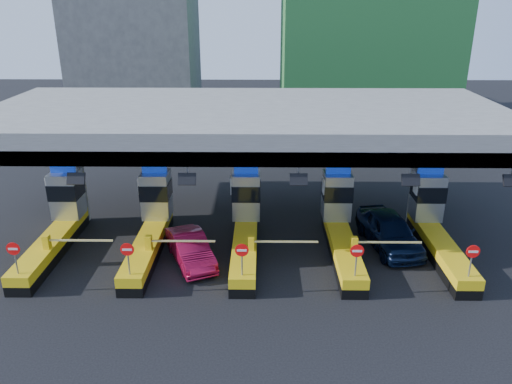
{
  "coord_description": "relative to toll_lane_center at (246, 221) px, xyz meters",
  "views": [
    {
      "loc": [
        0.86,
        -23.89,
        12.41
      ],
      "look_at": [
        0.56,
        0.0,
        3.17
      ],
      "focal_mm": 35.0,
      "sensor_mm": 36.0,
      "label": 1
    }
  ],
  "objects": [
    {
      "name": "bg_building_concrete",
      "position": [
        -14.0,
        35.72,
        7.6
      ],
      "size": [
        14.0,
        10.0,
        18.0
      ],
      "primitive_type": "cube",
      "color": "#4C4C49",
      "rests_on": "ground"
    },
    {
      "name": "van",
      "position": [
        7.65,
        -0.1,
        -0.47
      ],
      "size": [
        3.09,
        5.74,
        1.85
      ],
      "primitive_type": "imported",
      "rotation": [
        0.0,
        0.0,
        0.17
      ],
      "color": "black",
      "rests_on": "ground"
    },
    {
      "name": "ground",
      "position": [
        -0.0,
        -0.28,
        -1.4
      ],
      "size": [
        120.0,
        120.0,
        0.0
      ],
      "primitive_type": "plane",
      "color": "black",
      "rests_on": "ground"
    },
    {
      "name": "toll_canopy",
      "position": [
        -0.0,
        2.59,
        4.74
      ],
      "size": [
        28.0,
        12.09,
        7.0
      ],
      "color": "slate",
      "rests_on": "ground"
    },
    {
      "name": "toll_lane_far_left",
      "position": [
        -10.0,
        0.0,
        0.0
      ],
      "size": [
        4.43,
        8.0,
        4.16
      ],
      "color": "black",
      "rests_on": "ground"
    },
    {
      "name": "red_car",
      "position": [
        -2.72,
        -1.93,
        -0.66
      ],
      "size": [
        3.22,
        4.76,
        1.48
      ],
      "primitive_type": "imported",
      "rotation": [
        0.0,
        0.0,
        0.41
      ],
      "color": "maroon",
      "rests_on": "ground"
    },
    {
      "name": "toll_lane_left",
      "position": [
        -5.0,
        0.0,
        0.0
      ],
      "size": [
        4.43,
        8.0,
        4.16
      ],
      "color": "black",
      "rests_on": "ground"
    },
    {
      "name": "toll_lane_far_right",
      "position": [
        10.0,
        0.0,
        0.0
      ],
      "size": [
        4.43,
        8.0,
        4.16
      ],
      "color": "black",
      "rests_on": "ground"
    },
    {
      "name": "toll_lane_center",
      "position": [
        0.0,
        0.0,
        0.0
      ],
      "size": [
        4.43,
        8.0,
        4.16
      ],
      "color": "black",
      "rests_on": "ground"
    },
    {
      "name": "toll_lane_right",
      "position": [
        5.0,
        0.0,
        0.0
      ],
      "size": [
        4.43,
        8.0,
        4.16
      ],
      "color": "black",
      "rests_on": "ground"
    }
  ]
}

